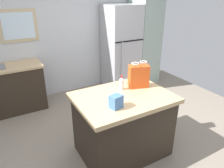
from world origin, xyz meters
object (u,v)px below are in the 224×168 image
small_box (116,102)px  bottle (122,83)px  refrigerator (121,48)px  tall_cabinet (144,40)px  kitchen_island (123,125)px  shopping_bag (139,76)px

small_box → bottle: size_ratio=0.76×
refrigerator → tall_cabinet: size_ratio=0.89×
kitchen_island → small_box: small_box is taller
kitchen_island → refrigerator: (1.18, 1.97, 0.48)m
refrigerator → bottle: bearing=-121.6°
kitchen_island → bottle: bottle is taller
small_box → bottle: (0.31, 0.38, 0.01)m
shopping_bag → bottle: bearing=170.8°
tall_cabinet → shopping_bag: 2.38m
bottle → refrigerator: bearing=58.4°
small_box → bottle: 0.50m
refrigerator → small_box: bearing=-123.1°
shopping_bag → bottle: (-0.25, 0.04, -0.07)m
shopping_bag → bottle: size_ratio=1.77×
shopping_bag → kitchen_island: bearing=-157.4°
tall_cabinet → bottle: (-1.76, -1.79, -0.07)m
kitchen_island → small_box: size_ratio=7.92×
kitchen_island → tall_cabinet: 2.76m
tall_cabinet → shopping_bag: size_ratio=5.82×
kitchen_island → refrigerator: refrigerator is taller
shopping_bag → small_box: 0.67m
refrigerator → small_box: (-1.42, -2.18, 0.03)m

